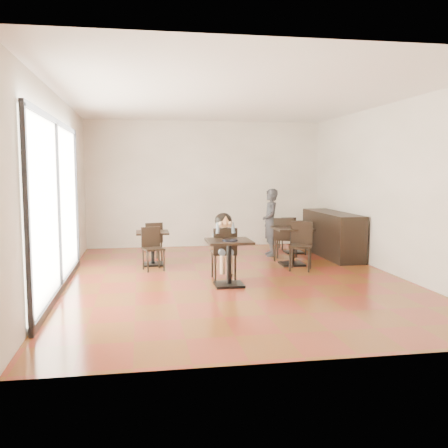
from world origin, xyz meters
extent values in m
cube|color=maroon|center=(0.00, 0.00, 0.00)|extent=(6.00, 8.00, 0.01)
cube|color=white|center=(0.00, 0.00, 3.20)|extent=(6.00, 8.00, 0.01)
cube|color=white|center=(0.00, 4.00, 1.60)|extent=(6.00, 0.01, 3.20)
cube|color=white|center=(0.00, -4.00, 1.60)|extent=(6.00, 0.01, 3.20)
cube|color=white|center=(-3.00, 0.00, 1.60)|extent=(0.01, 8.00, 3.20)
cube|color=white|center=(3.00, 0.00, 1.60)|extent=(0.01, 8.00, 3.20)
cube|color=white|center=(-2.97, -0.50, 1.40)|extent=(0.04, 4.50, 2.60)
cylinder|color=black|center=(-0.20, -0.66, 0.79)|extent=(0.26, 0.26, 0.02)
imported|color=#36363A|center=(1.27, 2.27, 0.77)|extent=(0.39, 0.57, 1.53)
cube|color=black|center=(2.65, 2.00, 0.50)|extent=(0.60, 2.40, 1.00)
camera|label=1|loc=(-1.66, -8.71, 1.94)|focal=40.00mm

